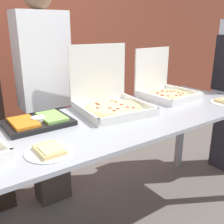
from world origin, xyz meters
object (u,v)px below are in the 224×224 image
object	(u,v)px
pizza_box_far_right	(109,99)
paper_plate_front_left	(49,151)
veggie_tray	(38,122)
person_guest_plaid	(45,96)
pizza_box_far_left	(165,88)

from	to	relation	value
pizza_box_far_right	paper_plate_front_left	distance (m)	0.77
veggie_tray	pizza_box_far_right	bearing A→B (deg)	0.62
veggie_tray	person_guest_plaid	world-z (taller)	person_guest_plaid
pizza_box_far_left	paper_plate_front_left	world-z (taller)	pizza_box_far_left
paper_plate_front_left	veggie_tray	size ratio (longest dim) A/B	0.60
veggie_tray	person_guest_plaid	xyz separation A→B (m)	(0.23, 0.46, 0.04)
veggie_tray	pizza_box_far_left	bearing A→B (deg)	1.81
pizza_box_far_left	person_guest_plaid	distance (m)	1.03
pizza_box_far_left	paper_plate_front_left	size ratio (longest dim) A/B	1.86
pizza_box_far_left	veggie_tray	world-z (taller)	pizza_box_far_left
paper_plate_front_left	person_guest_plaid	size ratio (longest dim) A/B	0.13
paper_plate_front_left	pizza_box_far_right	bearing A→B (deg)	32.34
pizza_box_far_right	person_guest_plaid	xyz separation A→B (m)	(-0.32, 0.45, -0.02)
pizza_box_far_right	person_guest_plaid	bearing A→B (deg)	131.96
pizza_box_far_left	veggie_tray	size ratio (longest dim) A/B	1.11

